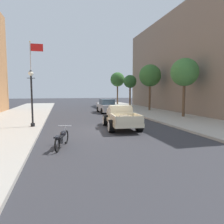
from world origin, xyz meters
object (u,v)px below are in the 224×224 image
Objects in this scene: hotrod_truck_cream at (120,117)px; street_tree_third at (130,82)px; motorcycle_parked at (62,138)px; street_tree_nearest at (185,72)px; street_tree_second at (150,76)px; street_tree_farthest at (117,80)px; flagpole at (33,68)px; street_lamp_near at (32,94)px; car_background_silver at (107,106)px.

hotrod_truck_cream is 18.89m from street_tree_third.
motorcycle_parked is 0.37× the size of street_tree_nearest.
street_tree_third is (-0.53, 6.31, -0.49)m from street_tree_second.
hotrod_truck_cream is at bearing -105.02° from street_tree_farthest.
street_tree_nearest is (15.05, -12.72, -1.42)m from flagpole.
street_lamp_near reaches higher than hotrod_truck_cream.
street_tree_nearest is at bearing 11.27° from street_lamp_near.
street_tree_second is (-0.23, 7.32, 0.23)m from street_tree_nearest.
flagpole is 1.56× the size of street_tree_second.
street_lamp_near is at bearing -127.72° from street_tree_third.
street_lamp_near is at bearing 169.75° from hotrod_truck_cream.
street_tree_second is at bearing 56.97° from hotrod_truck_cream.
street_lamp_near is (-5.94, 1.07, 1.63)m from hotrod_truck_cream.
car_background_silver is 0.47× the size of flagpole.
car_background_silver is 0.71× the size of street_tree_farthest.
motorcycle_parked is 19.53m from street_tree_second.
car_background_silver is 11.84m from flagpole.
street_tree_nearest is at bearing -86.83° from street_tree_third.
car_background_silver reaches higher than motorcycle_parked.
street_tree_nearest is 7.33m from street_tree_second.
street_tree_nearest reaches higher than street_tree_third.
street_tree_farthest is (12.46, 23.22, 2.44)m from street_lamp_near.
hotrod_truck_cream is at bearing -10.25° from street_lamp_near.
street_lamp_near is at bearing 109.27° from motorcycle_parked.
street_tree_nearest is (7.42, 3.73, 3.59)m from hotrod_truck_cream.
street_tree_second is (5.84, 0.47, 3.81)m from car_background_silver.
car_background_silver is 0.78× the size of street_tree_nearest.
car_background_silver is (5.38, 14.98, 0.33)m from motorcycle_parked.
flagpole is (-7.63, 16.45, 5.02)m from hotrod_truck_cream.
street_tree_second is 0.97× the size of street_tree_farthest.
hotrod_truck_cream reaches higher than motorcycle_parked.
street_tree_nearest reaches higher than hotrod_truck_cream.
street_tree_farthest is at bearing 91.16° from street_tree_third.
flagpole is at bearing 96.29° from street_lamp_near.
street_tree_nearest is 1.11× the size of street_tree_third.
street_tree_nearest reaches higher than motorcycle_parked.
car_background_silver is (1.35, 10.59, 0.01)m from hotrod_truck_cream.
car_background_silver is at bearing 52.53° from street_lamp_near.
flagpole reaches higher than street_tree_third.
street_tree_farthest is at bearing 92.49° from street_tree_nearest.
street_tree_second reaches higher than street_lamp_near.
street_lamp_near reaches higher than car_background_silver.
street_tree_farthest is at bearing 74.98° from hotrod_truck_cream.
car_background_silver is 0.86× the size of street_tree_third.
street_tree_farthest is (-0.90, 20.56, 0.48)m from street_tree_nearest.
street_tree_third is at bearing 51.92° from car_background_silver.
street_tree_third is at bearing 69.01° from hotrod_truck_cream.
street_tree_third reaches higher than street_lamp_near.
flagpole reaches higher than street_tree_farthest.
hotrod_truck_cream is 6.25m from street_lamp_near.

